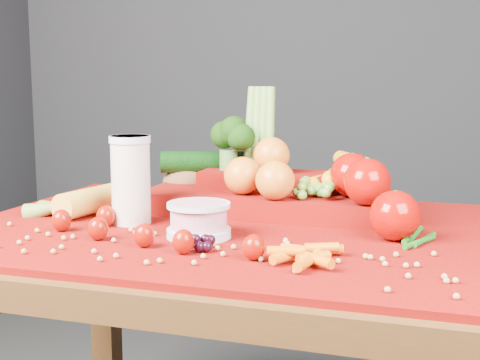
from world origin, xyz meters
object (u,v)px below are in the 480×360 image
(milk_glass, at_px, (131,177))
(yogurt_bowl, at_px, (199,219))
(produce_mound, at_px, (283,184))
(table, at_px, (237,280))

(milk_glass, xyz_separation_m, yogurt_bowl, (0.17, -0.07, -0.06))
(milk_glass, distance_m, produce_mound, 0.32)
(table, distance_m, milk_glass, 0.29)
(table, relative_size, milk_glass, 6.34)
(yogurt_bowl, bearing_deg, table, 70.02)
(table, relative_size, yogurt_bowl, 9.43)
(milk_glass, bearing_deg, yogurt_bowl, -21.90)
(milk_glass, xyz_separation_m, produce_mound, (0.26, 0.18, -0.03))
(table, distance_m, yogurt_bowl, 0.18)
(table, xyz_separation_m, yogurt_bowl, (-0.04, -0.10, 0.14))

